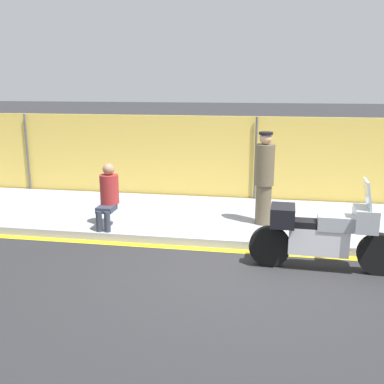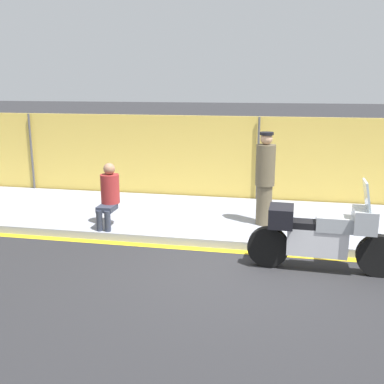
{
  "view_description": "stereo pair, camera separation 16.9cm",
  "coord_description": "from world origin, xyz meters",
  "views": [
    {
      "loc": [
        0.33,
        -6.38,
        2.79
      ],
      "look_at": [
        -1.03,
        1.36,
        0.87
      ],
      "focal_mm": 42.0,
      "sensor_mm": 36.0,
      "label": 1
    },
    {
      "loc": [
        0.5,
        -6.35,
        2.79
      ],
      "look_at": [
        -1.03,
        1.36,
        0.87
      ],
      "focal_mm": 42.0,
      "sensor_mm": 36.0,
      "label": 2
    }
  ],
  "objects": [
    {
      "name": "person_seated_on_curb",
      "position": [
        -2.61,
        1.34,
        0.8
      ],
      "size": [
        0.35,
        0.62,
        1.2
      ],
      "color": "#2D3342",
      "rests_on": "sidewalk"
    },
    {
      "name": "officer_standing",
      "position": [
        0.24,
        2.0,
        1.05
      ],
      "size": [
        0.36,
        0.36,
        1.77
      ],
      "color": "brown",
      "rests_on": "sidewalk"
    },
    {
      "name": "sidewalk",
      "position": [
        0.0,
        2.42,
        0.07
      ],
      "size": [
        42.27,
        3.01,
        0.15
      ],
      "color": "#8E93A3",
      "rests_on": "ground_plane"
    },
    {
      "name": "motorcycle",
      "position": [
        1.16,
        0.28,
        0.57
      ],
      "size": [
        2.25,
        0.55,
        1.43
      ],
      "rotation": [
        0.0,
        0.0,
        -0.04
      ],
      "color": "black",
      "rests_on": "ground_plane"
    },
    {
      "name": "storefront_fence",
      "position": [
        0.0,
        4.01,
        1.02
      ],
      "size": [
        40.16,
        0.16,
        2.05
      ],
      "color": "gold",
      "rests_on": "ground_plane"
    },
    {
      "name": "ground_plane",
      "position": [
        0.0,
        0.0,
        0.0
      ],
      "size": [
        120.0,
        120.0,
        0.0
      ],
      "primitive_type": "plane",
      "color": "#262628"
    },
    {
      "name": "curb_paint_stripe",
      "position": [
        0.0,
        0.82,
        0.0
      ],
      "size": [
        42.27,
        0.18,
        0.01
      ],
      "color": "gold",
      "rests_on": "ground_plane"
    }
  ]
}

